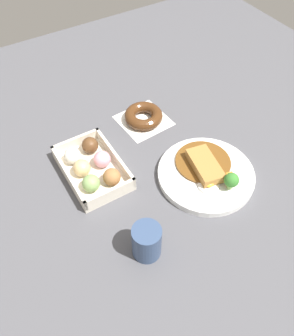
{
  "coord_description": "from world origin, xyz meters",
  "views": [
    {
      "loc": [
        -0.48,
        0.36,
        0.71
      ],
      "look_at": [
        -0.0,
        0.07,
        0.03
      ],
      "focal_mm": 37.1,
      "sensor_mm": 36.0,
      "label": 1
    }
  ],
  "objects_px": {
    "chocolate_ring_donut": "(144,116)",
    "coffee_mug": "(147,241)",
    "donut_box": "(92,167)",
    "curry_plate": "(206,173)"
  },
  "relations": [
    {
      "from": "chocolate_ring_donut",
      "to": "coffee_mug",
      "type": "distance_m",
      "value": 0.42
    },
    {
      "from": "curry_plate",
      "to": "coffee_mug",
      "type": "height_order",
      "value": "coffee_mug"
    },
    {
      "from": "donut_box",
      "to": "chocolate_ring_donut",
      "type": "xyz_separation_m",
      "value": [
        0.1,
        -0.22,
        -0.01
      ]
    },
    {
      "from": "chocolate_ring_donut",
      "to": "coffee_mug",
      "type": "relative_size",
      "value": 1.66
    },
    {
      "from": "donut_box",
      "to": "coffee_mug",
      "type": "bearing_deg",
      "value": -178.94
    },
    {
      "from": "curry_plate",
      "to": "coffee_mug",
      "type": "distance_m",
      "value": 0.26
    },
    {
      "from": "curry_plate",
      "to": "coffee_mug",
      "type": "relative_size",
      "value": 2.82
    },
    {
      "from": "curry_plate",
      "to": "donut_box",
      "type": "distance_m",
      "value": 0.29
    },
    {
      "from": "curry_plate",
      "to": "coffee_mug",
      "type": "xyz_separation_m",
      "value": [
        -0.1,
        0.24,
        0.03
      ]
    },
    {
      "from": "donut_box",
      "to": "coffee_mug",
      "type": "xyz_separation_m",
      "value": [
        -0.26,
        -0.0,
        0.02
      ]
    }
  ]
}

